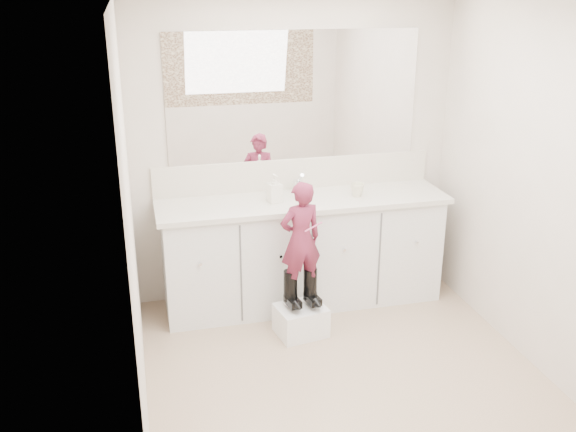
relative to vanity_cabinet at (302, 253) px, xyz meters
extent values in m
plane|color=#967E62|center=(0.00, -1.23, -0.42)|extent=(3.00, 3.00, 0.00)
plane|color=beige|center=(0.00, 0.27, 0.77)|extent=(2.60, 0.00, 2.60)
plane|color=beige|center=(0.00, -2.73, 0.77)|extent=(2.60, 0.00, 2.60)
plane|color=beige|center=(-1.30, -1.23, 0.78)|extent=(0.00, 3.00, 3.00)
plane|color=beige|center=(1.30, -1.23, 0.78)|extent=(0.00, 3.00, 3.00)
cube|color=silver|center=(0.00, 0.00, 0.00)|extent=(2.20, 0.55, 0.85)
cube|color=beige|center=(0.00, -0.01, 0.45)|extent=(2.28, 0.58, 0.04)
cube|color=beige|center=(0.00, 0.26, 0.59)|extent=(2.28, 0.03, 0.25)
cube|color=white|center=(0.00, 0.26, 1.22)|extent=(2.00, 0.02, 1.00)
cube|color=#472819|center=(0.00, -2.71, 1.22)|extent=(2.00, 0.01, 1.20)
cylinder|color=silver|center=(0.00, 0.15, 0.52)|extent=(0.08, 0.08, 0.10)
imported|color=beige|center=(0.43, -0.05, 0.52)|extent=(0.15, 0.15, 0.10)
imported|color=white|center=(-0.23, -0.03, 0.57)|extent=(0.12, 0.12, 0.22)
cube|color=white|center=(-0.15, -0.51, -0.31)|extent=(0.39, 0.35, 0.22)
imported|color=#B2365D|center=(-0.15, -0.49, 0.33)|extent=(0.34, 0.26, 0.86)
cylinder|color=#D35284|center=(-0.08, -0.57, 0.45)|extent=(0.14, 0.04, 0.06)
camera|label=1|loc=(-1.25, -4.57, 2.06)|focal=40.00mm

